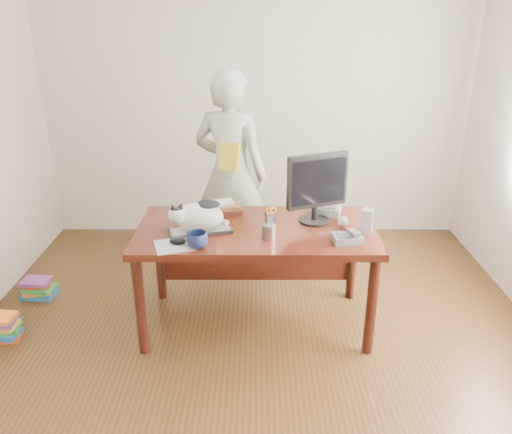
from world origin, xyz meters
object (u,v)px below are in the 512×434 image
at_px(coffee_mug, 197,240).
at_px(person, 231,174).
at_px(book_pile_b, 38,288).
at_px(keyboard, 200,231).
at_px(cat, 198,216).
at_px(speaker, 367,221).
at_px(phone, 348,238).
at_px(pen_cup, 269,230).
at_px(monitor, 317,185).
at_px(book_stack, 225,208).
at_px(calculator, 329,209).
at_px(baseball, 343,222).
at_px(desk, 256,243).
at_px(book_pile_a, 1,328).
at_px(mouse, 178,241).

relative_size(coffee_mug, person, 0.08).
bearing_deg(book_pile_b, keyboard, -17.30).
xyz_separation_m(cat, speaker, (1.11, 0.01, -0.04)).
xyz_separation_m(coffee_mug, person, (0.15, 1.17, 0.05)).
xyz_separation_m(phone, speaker, (0.15, 0.15, 0.05)).
distance_m(pen_cup, book_pile_b, 2.02).
distance_m(monitor, phone, 0.43).
xyz_separation_m(keyboard, cat, (-0.01, -0.01, 0.11)).
height_order(cat, monitor, monitor).
height_order(book_stack, calculator, book_stack).
xyz_separation_m(speaker, book_pile_b, (-2.45, 0.42, -0.76)).
height_order(monitor, book_stack, monitor).
relative_size(keyboard, monitor, 0.90).
bearing_deg(pen_cup, speaker, 8.69).
bearing_deg(cat, baseball, -9.52).
bearing_deg(pen_cup, desk, 109.07).
bearing_deg(book_pile_a, person, 34.59).
distance_m(desk, cat, 0.49).
bearing_deg(coffee_mug, desk, 46.82).
distance_m(desk, mouse, 0.62).
bearing_deg(mouse, baseball, -2.37).
bearing_deg(keyboard, mouse, -138.78).
xyz_separation_m(desk, mouse, (-0.49, -0.33, 0.17)).
height_order(monitor, mouse, monitor).
bearing_deg(book_stack, book_pile_a, -175.68).
height_order(pen_cup, mouse, pen_cup).
xyz_separation_m(desk, book_stack, (-0.23, 0.19, 0.19)).
distance_m(coffee_mug, book_pile_a, 1.57).
distance_m(monitor, book_pile_a, 2.37).
xyz_separation_m(mouse, person, (0.28, 1.12, 0.08)).
bearing_deg(desk, baseball, -4.80).
distance_m(cat, book_pile_a, 1.58).
distance_m(phone, book_stack, 0.94).
bearing_deg(mouse, book_stack, 46.32).
height_order(keyboard, phone, phone).
xyz_separation_m(cat, book_pile_b, (-1.34, 0.43, -0.80)).
distance_m(pen_cup, mouse, 0.58).
height_order(cat, mouse, cat).
distance_m(cat, coffee_mug, 0.24).
distance_m(pen_cup, coffee_mug, 0.47).
bearing_deg(phone, person, 119.43).
distance_m(mouse, book_pile_b, 1.54).
bearing_deg(monitor, person, 106.83).
xyz_separation_m(monitor, book_stack, (-0.63, 0.18, -0.24)).
distance_m(cat, book_stack, 0.39).
bearing_deg(pen_cup, book_stack, 125.45).
distance_m(coffee_mug, speaker, 1.11).
bearing_deg(phone, desk, 146.41).
xyz_separation_m(keyboard, speaker, (1.09, 0.00, 0.07)).
bearing_deg(baseball, phone, -91.80).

